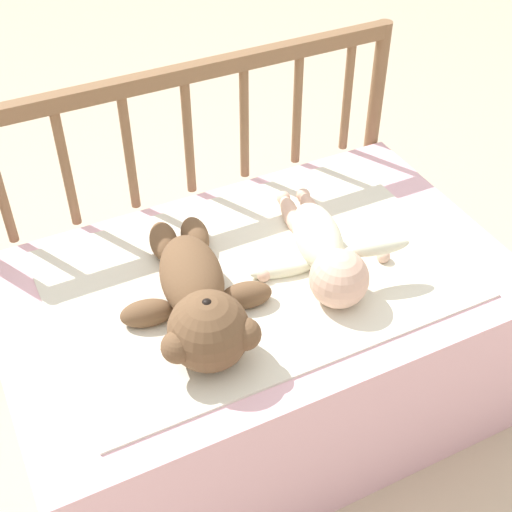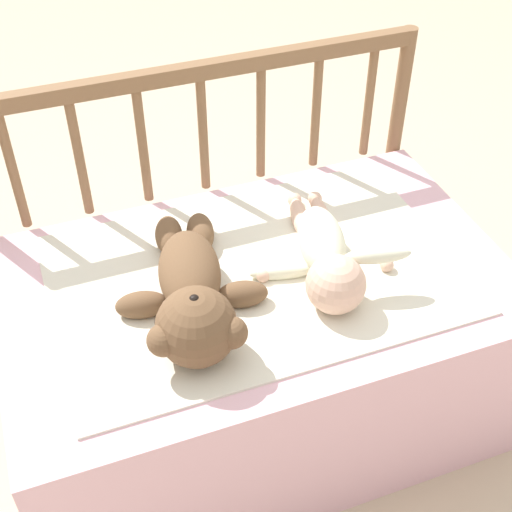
{
  "view_description": "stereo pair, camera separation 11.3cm",
  "coord_description": "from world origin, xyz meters",
  "views": [
    {
      "loc": [
        -0.49,
        -0.98,
        1.46
      ],
      "look_at": [
        0.0,
        0.0,
        0.5
      ],
      "focal_mm": 50.0,
      "sensor_mm": 36.0,
      "label": 1
    },
    {
      "loc": [
        -0.38,
        -1.02,
        1.46
      ],
      "look_at": [
        0.0,
        0.0,
        0.5
      ],
      "focal_mm": 50.0,
      "sensor_mm": 36.0,
      "label": 2
    }
  ],
  "objects": [
    {
      "name": "ground_plane",
      "position": [
        0.0,
        0.0,
        0.0
      ],
      "size": [
        12.0,
        12.0,
        0.0
      ],
      "primitive_type": "plane",
      "color": "#C6B293"
    },
    {
      "name": "crib_mattress",
      "position": [
        0.0,
        0.0,
        0.22
      ],
      "size": [
        1.07,
        0.66,
        0.44
      ],
      "color": "#EDB7C6",
      "rests_on": "ground_plane"
    },
    {
      "name": "crib_rail",
      "position": [
        0.0,
        0.35,
        0.53
      ],
      "size": [
        1.07,
        0.04,
        0.76
      ],
      "color": "brown",
      "rests_on": "ground_plane"
    },
    {
      "name": "blanket",
      "position": [
        0.0,
        0.01,
        0.44
      ],
      "size": [
        0.84,
        0.56,
        0.01
      ],
      "color": "silver",
      "rests_on": "crib_mattress"
    },
    {
      "name": "teddy_bear",
      "position": [
        -0.15,
        -0.06,
        0.5
      ],
      "size": [
        0.31,
        0.46,
        0.15
      ],
      "color": "brown",
      "rests_on": "crib_mattress"
    },
    {
      "name": "baby",
      "position": [
        0.14,
        -0.03,
        0.49
      ],
      "size": [
        0.3,
        0.41,
        0.12
      ],
      "color": "#EAEACC",
      "rests_on": "crib_mattress"
    }
  ]
}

